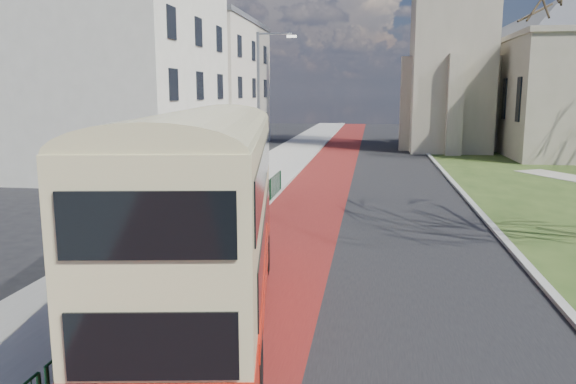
# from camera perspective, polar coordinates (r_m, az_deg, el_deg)

# --- Properties ---
(ground) EXTENTS (160.00, 160.00, 0.00)m
(ground) POSITION_cam_1_polar(r_m,az_deg,el_deg) (12.98, 0.83, -12.46)
(ground) COLOR black
(ground) RESTS_ON ground
(road_carriageway) EXTENTS (9.00, 120.00, 0.01)m
(road_carriageway) POSITION_cam_1_polar(r_m,az_deg,el_deg) (32.27, 8.27, 1.09)
(road_carriageway) COLOR black
(road_carriageway) RESTS_ON ground
(bus_lane) EXTENTS (3.40, 120.00, 0.01)m
(bus_lane) POSITION_cam_1_polar(r_m,az_deg,el_deg) (32.39, 3.49, 1.21)
(bus_lane) COLOR #591414
(bus_lane) RESTS_ON ground
(pavement_west) EXTENTS (4.00, 120.00, 0.12)m
(pavement_west) POSITION_cam_1_polar(r_m,az_deg,el_deg) (32.93, -3.11, 1.45)
(pavement_west) COLOR gray
(pavement_west) RESTS_ON ground
(kerb_west) EXTENTS (0.25, 120.00, 0.13)m
(kerb_west) POSITION_cam_1_polar(r_m,az_deg,el_deg) (32.59, 0.33, 1.39)
(kerb_west) COLOR #999993
(kerb_west) RESTS_ON ground
(kerb_east) EXTENTS (0.25, 80.00, 0.13)m
(kerb_east) POSITION_cam_1_polar(r_m,az_deg,el_deg) (34.53, 15.95, 1.49)
(kerb_east) COLOR #999993
(kerb_east) RESTS_ON ground
(pedestrian_railing) EXTENTS (0.07, 24.00, 1.12)m
(pedestrian_railing) POSITION_cam_1_polar(r_m,az_deg,el_deg) (17.11, -7.21, -5.00)
(pedestrian_railing) COLOR #0B341A
(pedestrian_railing) RESTS_ON ground
(street_block_near) EXTENTS (10.30, 14.30, 13.00)m
(street_block_near) POSITION_cam_1_polar(r_m,az_deg,el_deg) (37.34, -16.53, 12.01)
(street_block_near) COLOR beige
(street_block_near) RESTS_ON ground
(street_block_far) EXTENTS (10.30, 16.30, 11.50)m
(street_block_far) POSITION_cam_1_polar(r_m,az_deg,el_deg) (52.28, -8.98, 10.79)
(street_block_far) COLOR beige
(street_block_far) RESTS_ON ground
(streetlamp) EXTENTS (2.13, 0.18, 8.00)m
(streetlamp) POSITION_cam_1_polar(r_m,az_deg,el_deg) (30.48, -2.74, 9.33)
(streetlamp) COLOR gray
(streetlamp) RESTS_ON pavement_west
(bus) EXTENTS (4.18, 10.89, 4.44)m
(bus) POSITION_cam_1_polar(r_m,az_deg,el_deg) (12.03, -8.23, -1.73)
(bus) COLOR #B11F10
(bus) RESTS_ON ground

